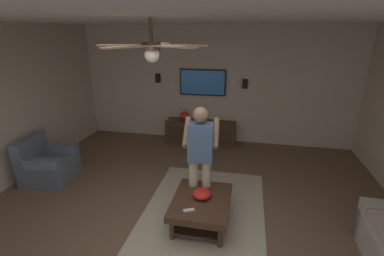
{
  "coord_description": "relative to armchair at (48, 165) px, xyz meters",
  "views": [
    {
      "loc": [
        -2.82,
        -0.8,
        2.64
      ],
      "look_at": [
        1.3,
        0.06,
        1.14
      ],
      "focal_mm": 25.52,
      "sensor_mm": 36.0,
      "label": 1
    }
  ],
  "objects": [
    {
      "name": "media_console",
      "position": [
        2.32,
        -2.47,
        -0.0
      ],
      "size": [
        0.45,
        1.7,
        0.55
      ],
      "rotation": [
        0.0,
        0.0,
        3.14
      ],
      "color": "#422B1C",
      "rests_on": "ground"
    },
    {
      "name": "remote_white",
      "position": [
        -0.95,
        -2.9,
        0.13
      ],
      "size": [
        0.1,
        0.15,
        0.02
      ],
      "primitive_type": "cube",
      "rotation": [
        0.0,
        0.0,
        5.15
      ],
      "color": "white",
      "rests_on": "coffee_table"
    },
    {
      "name": "ceiling_slab",
      "position": [
        -1.08,
        -2.76,
        2.56
      ],
      "size": [
        7.57,
        6.74,
        0.1
      ],
      "primitive_type": "cube",
      "color": "white"
    },
    {
      "name": "wall_speaker_left",
      "position": [
        2.58,
        -3.47,
        1.19
      ],
      "size": [
        0.06,
        0.12,
        0.22
      ],
      "primitive_type": "cube",
      "color": "black"
    },
    {
      "name": "person_standing",
      "position": [
        -0.27,
        -2.93,
        0.65
      ],
      "size": [
        0.57,
        0.57,
        1.64
      ],
      "rotation": [
        0.0,
        0.0,
        0.1
      ],
      "color": "#C6B793",
      "rests_on": "ground"
    },
    {
      "name": "remote_black",
      "position": [
        -0.6,
        -2.97,
        0.13
      ],
      "size": [
        0.14,
        0.13,
        0.02
      ],
      "primitive_type": "cube",
      "rotation": [
        0.0,
        0.0,
        3.82
      ],
      "color": "black",
      "rests_on": "coffee_table"
    },
    {
      "name": "bowl",
      "position": [
        -0.61,
        -3.02,
        0.18
      ],
      "size": [
        0.27,
        0.27,
        0.12
      ],
      "primitive_type": "ellipsoid",
      "color": "red",
      "rests_on": "coffee_table"
    },
    {
      "name": "area_rug",
      "position": [
        -0.45,
        -3.02,
        -0.27
      ],
      "size": [
        2.69,
        1.82,
        0.01
      ],
      "primitive_type": "cube",
      "color": "tan",
      "rests_on": "ground"
    },
    {
      "name": "ground_plane",
      "position": [
        -1.08,
        -2.76,
        -0.28
      ],
      "size": [
        8.84,
        8.84,
        0.0
      ],
      "primitive_type": "plane",
      "color": "brown"
    },
    {
      "name": "armchair",
      "position": [
        0.0,
        0.0,
        0.0
      ],
      "size": [
        0.9,
        0.91,
        0.82
      ],
      "rotation": [
        0.0,
        0.0,
        -1.44
      ],
      "color": "slate",
      "rests_on": "ground"
    },
    {
      "name": "tv",
      "position": [
        2.56,
        -2.47,
        1.19
      ],
      "size": [
        0.05,
        1.12,
        0.63
      ],
      "rotation": [
        0.0,
        0.0,
        3.14
      ],
      "color": "black"
    },
    {
      "name": "wall_speaker_right",
      "position": [
        2.58,
        -1.34,
        1.25
      ],
      "size": [
        0.06,
        0.12,
        0.22
      ],
      "primitive_type": "cube",
      "color": "black"
    },
    {
      "name": "vase_round",
      "position": [
        2.38,
        -2.05,
        0.38
      ],
      "size": [
        0.22,
        0.22,
        0.22
      ],
      "primitive_type": "sphere",
      "color": "red",
      "rests_on": "media_console"
    },
    {
      "name": "coffee_table",
      "position": [
        -0.65,
        -3.02,
        0.02
      ],
      "size": [
        1.0,
        0.8,
        0.4
      ],
      "color": "#422B1C",
      "rests_on": "ground"
    },
    {
      "name": "ceiling_fan",
      "position": [
        -1.01,
        -2.52,
        2.18
      ],
      "size": [
        1.16,
        1.19,
        0.46
      ],
      "color": "#4C3828"
    },
    {
      "name": "wall_back_tv",
      "position": [
        2.66,
        -2.76,
        1.12
      ],
      "size": [
        0.1,
        6.74,
        2.79
      ],
      "primitive_type": "cube",
      "color": "#BCA893",
      "rests_on": "ground"
    }
  ]
}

